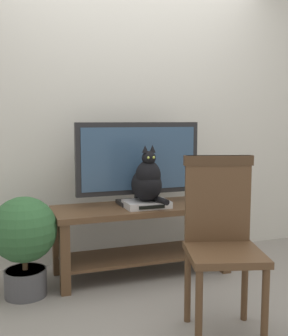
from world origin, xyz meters
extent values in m
plane|color=gray|center=(0.00, 0.00, 0.00)|extent=(12.00, 12.00, 0.00)
cube|color=beige|center=(0.00, 0.98, 1.40)|extent=(7.00, 0.12, 2.80)
cube|color=#513823|center=(-0.02, 0.48, 0.53)|extent=(1.39, 0.51, 0.04)
cube|color=#513823|center=(-0.67, 0.28, 0.25)|extent=(0.07, 0.07, 0.51)
cube|color=#513823|center=(0.62, 0.28, 0.25)|extent=(0.07, 0.07, 0.51)
cube|color=#513823|center=(-0.67, 0.69, 0.25)|extent=(0.07, 0.07, 0.51)
cube|color=#513823|center=(0.62, 0.69, 0.25)|extent=(0.07, 0.07, 0.51)
cube|color=#513823|center=(-0.02, 0.48, 0.15)|extent=(1.29, 0.43, 0.02)
cube|color=black|center=(-0.02, 0.56, 0.57)|extent=(0.33, 0.20, 0.03)
cube|color=black|center=(-0.02, 0.56, 0.61)|extent=(0.06, 0.04, 0.05)
cube|color=black|center=(-0.02, 0.56, 0.92)|extent=(1.01, 0.05, 0.57)
cube|color=navy|center=(-0.02, 0.53, 0.92)|extent=(0.94, 0.01, 0.49)
sphere|color=#2672F2|center=(0.46, 0.53, 0.66)|extent=(0.01, 0.01, 0.01)
cube|color=#BCBCC1|center=(-0.01, 0.41, 0.58)|extent=(0.34, 0.24, 0.05)
cube|color=black|center=(-0.01, 0.29, 0.58)|extent=(0.20, 0.01, 0.03)
ellipsoid|color=black|center=(-0.01, 0.41, 0.73)|extent=(0.23, 0.29, 0.25)
ellipsoid|color=black|center=(-0.01, 0.38, 0.81)|extent=(0.19, 0.19, 0.22)
sphere|color=black|center=(-0.01, 0.36, 0.94)|extent=(0.11, 0.11, 0.11)
cone|color=black|center=(-0.04, 0.36, 1.01)|extent=(0.05, 0.05, 0.06)
cone|color=black|center=(0.02, 0.36, 1.01)|extent=(0.05, 0.05, 0.06)
sphere|color=#B2C64C|center=(-0.03, 0.31, 0.95)|extent=(0.02, 0.02, 0.02)
sphere|color=#B2C64C|center=(0.01, 0.31, 0.95)|extent=(0.02, 0.02, 0.02)
cylinder|color=black|center=(0.06, 0.31, 0.63)|extent=(0.07, 0.24, 0.04)
cylinder|color=#513823|center=(-0.12, -0.70, 0.23)|extent=(0.04, 0.04, 0.46)
cylinder|color=#513823|center=(0.22, -0.80, 0.23)|extent=(0.04, 0.04, 0.46)
cylinder|color=#513823|center=(-0.02, -0.36, 0.23)|extent=(0.04, 0.04, 0.46)
cylinder|color=#513823|center=(0.32, -0.46, 0.23)|extent=(0.04, 0.04, 0.46)
cube|color=#513823|center=(0.10, -0.58, 0.48)|extent=(0.51, 0.51, 0.04)
cube|color=#513823|center=(0.15, -0.40, 0.76)|extent=(0.39, 0.14, 0.52)
cube|color=#412C1C|center=(0.15, -0.40, 0.99)|extent=(0.41, 0.16, 0.06)
cube|color=#2D2D33|center=(0.51, 0.44, 0.57)|extent=(0.22, 0.14, 0.04)
cube|color=#38664C|center=(0.50, 0.45, 0.61)|extent=(0.21, 0.18, 0.03)
cylinder|color=#47474C|center=(-0.93, 0.35, 0.09)|extent=(0.29, 0.29, 0.19)
cylinder|color=#332319|center=(-0.93, 0.35, 0.18)|extent=(0.27, 0.27, 0.02)
cylinder|color=#4C3823|center=(-0.93, 0.35, 0.24)|extent=(0.04, 0.04, 0.10)
sphere|color=#2D5B33|center=(-0.93, 0.35, 0.48)|extent=(0.46, 0.46, 0.46)
camera|label=1|loc=(-1.07, -2.54, 1.23)|focal=44.12mm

